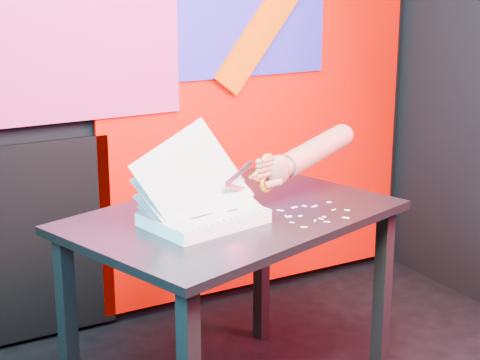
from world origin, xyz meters
TOP-DOWN VIEW (x-y plane):
  - room at (0.00, 0.00)m, footprint 3.01×3.01m
  - backdrop at (0.06, 1.46)m, footprint 2.88×0.05m
  - work_table at (0.03, 0.61)m, footprint 1.26×1.01m
  - printout_stack at (-0.11, 0.56)m, footprint 0.45×0.33m
  - scissors at (0.15, 0.60)m, footprint 0.24×0.08m
  - hand_forearm at (0.39, 0.67)m, footprint 0.49×0.19m
  - paper_clippings at (0.26, 0.47)m, footprint 0.26×0.21m

SIDE VIEW (x-z plane):
  - work_table at x=0.03m, z-range 0.27..1.02m
  - paper_clippings at x=0.26m, z-range 0.75..0.75m
  - printout_stack at x=-0.11m, z-range 0.61..0.96m
  - scissors at x=0.15m, z-range 0.80..0.94m
  - hand_forearm at x=0.39m, z-range 0.82..0.99m
  - backdrop at x=0.06m, z-range -0.08..2.00m
  - room at x=0.00m, z-range 0.00..2.71m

